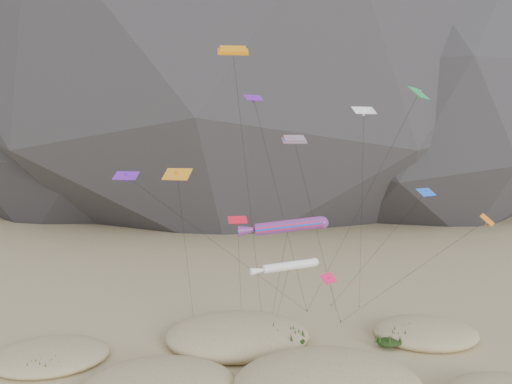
% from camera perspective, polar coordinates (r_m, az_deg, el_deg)
% --- Properties ---
extents(kite_stakes, '(21.03, 5.90, 0.30)m').
position_cam_1_polar(kite_stakes, '(60.70, 2.15, -13.86)').
color(kite_stakes, '#3F2D1E').
rests_on(kite_stakes, ground).
extents(rainbow_tube_kite, '(8.77, 10.38, 13.40)m').
position_cam_1_polar(rainbow_tube_kite, '(47.74, 3.38, -3.94)').
color(rainbow_tube_kite, red).
rests_on(rainbow_tube_kite, ground).
extents(white_tube_kite, '(6.31, 13.44, 10.08)m').
position_cam_1_polar(white_tube_kite, '(44.73, 3.51, -8.48)').
color(white_tube_kite, white).
rests_on(white_tube_kite, ground).
extents(orange_parafoil, '(5.39, 12.25, 29.20)m').
position_cam_1_polar(orange_parafoil, '(46.99, -2.60, 15.41)').
color(orange_parafoil, orange).
rests_on(orange_parafoil, ground).
extents(multi_parafoil, '(8.27, 9.89, 21.16)m').
position_cam_1_polar(multi_parafoil, '(49.13, 4.46, 5.71)').
color(multi_parafoil, '#FF1A1B').
rests_on(multi_parafoil, ground).
extents(delta_kites, '(33.09, 22.72, 25.34)m').
position_cam_1_polar(delta_kites, '(45.80, 6.27, 2.55)').
color(delta_kites, orange).
rests_on(delta_kites, ground).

